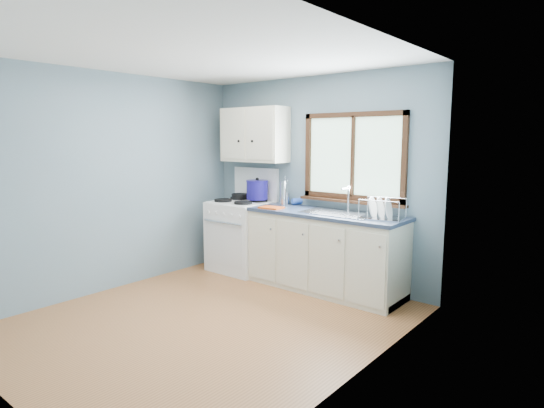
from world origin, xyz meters
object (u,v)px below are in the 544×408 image
Objects in this scene: gas_range at (242,234)px; stockpot at (257,190)px; skillet at (240,195)px; utensil_crock at (285,198)px; base_cabinets at (325,255)px; thermos at (283,194)px; sink at (339,219)px; dish_rack at (382,213)px.

stockpot is (0.17, 0.13, 0.59)m from gas_range.
skillet is 0.98× the size of utensil_crock.
base_cabinets is 0.95m from thermos.
sink is 2.34× the size of utensil_crock.
utensil_crock is at bearing 167.50° from sink.
gas_range is 2.79× the size of dish_rack.
thermos is 1.37m from dish_rack.
dish_rack is at bearing -5.75° from skillet.
skillet is 1.14× the size of thermos.
thermos is at bearing 175.17° from sink.
dish_rack is at bearing -2.98° from thermos.
base_cabinets is 5.09× the size of stockpot.
utensil_crock is (0.40, 0.09, -0.09)m from stockpot.
base_cabinets is at bearing 0.82° from gas_range.
thermos is (0.46, -0.04, -0.01)m from stockpot.
sink is at bearing -4.75° from stockpot.
dish_rack is at bearing -8.06° from utensil_crock.
utensil_crock is 1.44m from dish_rack.
gas_range is 1.31m from base_cabinets.
stockpot is 0.47m from thermos.
base_cabinets is at bearing -5.48° from stockpot.
dish_rack is (0.69, 0.00, 0.57)m from base_cabinets.
utensil_crock reaches higher than dish_rack.
stockpot reaches higher than skillet.
base_cabinets is at bearing 179.87° from sink.
thermos reaches higher than base_cabinets.
dish_rack is at bearing -3.40° from stockpot.
thermos is (-0.67, 0.07, 0.67)m from base_cabinets.
gas_range reaches higher than thermos.
sink is 0.88m from thermos.
thermos is at bearing 173.92° from base_cabinets.
thermos is (0.79, -0.06, 0.09)m from skillet.
utensil_crock is 0.17m from thermos.
gas_range is at bearing -171.93° from thermos.
utensil_crock reaches higher than stockpot.
gas_range is 2.06m from dish_rack.
base_cabinets is 0.96m from utensil_crock.
dish_rack is (1.43, -0.20, -0.01)m from utensil_crock.
skillet is 0.80m from thermos.
utensil_crock is at bearing 164.61° from base_cabinets.
thermos is (-0.85, 0.07, 0.22)m from sink.
sink is 2.39× the size of skillet.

